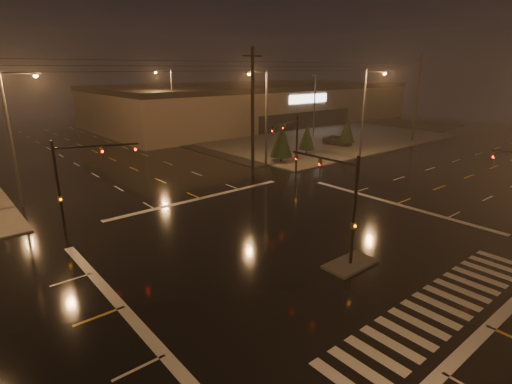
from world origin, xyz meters
The scene contains 21 objects.
ground centered at (0.00, 0.00, 0.00)m, with size 140.00×140.00×0.00m, color black.
sidewalk_ne centered at (30.00, 30.00, 0.06)m, with size 36.00×36.00×0.12m, color #44413D.
median_island centered at (0.00, -4.00, 0.07)m, with size 3.00×1.60×0.15m, color #44413D.
crosswalk centered at (0.00, -9.00, 0.01)m, with size 15.00×2.60×0.01m, color beige.
stop_bar_near centered at (0.00, -11.00, 0.01)m, with size 16.00×0.50×0.01m, color beige.
stop_bar_far centered at (0.00, 11.00, 0.01)m, with size 16.00×0.50×0.01m, color beige.
parking_lot centered at (35.00, 28.00, 0.04)m, with size 50.00×24.00×0.08m, color black.
retail_building centered at (35.00, 45.99, 3.84)m, with size 60.20×28.30×7.20m.
signal_mast_median centered at (0.00, -3.07, 3.75)m, with size 0.25×4.59×6.00m.
signal_mast_ne centered at (9.50, 10.14, 3.79)m, with size 4.84×1.86×6.00m.
signal_mast_nw centered at (-9.50, 10.14, 3.79)m, with size 4.84×1.86×6.00m.
streetlight_1 centered at (-11.18, 18.00, 5.80)m, with size 2.77×0.32×10.00m.
streetlight_3 centered at (11.18, 16.00, 5.80)m, with size 2.77×0.32×10.00m.
streetlight_4 centered at (11.18, 36.00, 5.80)m, with size 2.77×0.32×10.00m.
streetlight_6 centered at (22.00, 11.18, 5.80)m, with size 0.32×2.77×10.00m.
utility_pole_1 centered at (8.00, 14.00, 6.13)m, with size 2.20×0.32×12.00m.
utility_pole_2 centered at (38.00, 14.00, 6.13)m, with size 2.20×0.32×12.00m.
conifer_0 centered at (13.93, 16.21, 2.63)m, with size 2.48×2.48×4.57m.
conifer_1 centered at (19.19, 17.29, 2.22)m, with size 1.95×1.95×3.75m.
conifer_2 centered at (27.12, 17.43, 2.31)m, with size 2.07×2.07×3.93m.
car_parked centered at (26.91, 18.80, 0.70)m, with size 1.65×4.09×1.39m, color black.
Camera 1 is at (-16.28, -15.57, 10.13)m, focal length 28.00 mm.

